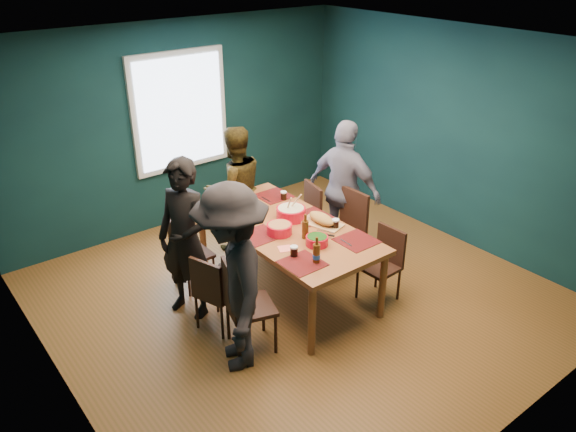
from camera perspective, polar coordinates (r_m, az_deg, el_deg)
name	(u,v)px	position (r m, az deg, el deg)	size (l,w,h in m)	color
room	(283,174)	(5.84, -0.50, 4.24)	(5.01, 5.01, 2.71)	brown
dining_table	(286,232)	(6.02, -0.16, -1.66)	(1.09, 2.17, 0.82)	brown
chair_left_far	(186,250)	(6.30, -10.31, -3.44)	(0.38, 0.38, 0.83)	black
chair_left_mid	(213,289)	(5.60, -7.64, -7.32)	(0.48, 0.48, 0.84)	black
chair_left_near	(241,301)	(5.29, -4.76, -8.59)	(0.53, 0.53, 0.94)	black
chair_right_far	(306,214)	(6.89, 1.80, 0.16)	(0.49, 0.49, 0.91)	black
chair_right_mid	(347,224)	(6.61, 6.02, -0.84)	(0.44, 0.44, 0.97)	black
chair_right_near	(385,259)	(6.14, 9.78, -4.28)	(0.39, 0.39, 0.82)	black
person_far_left	(185,240)	(5.73, -10.38, -2.39)	(0.63, 0.41, 1.71)	black
person_back	(235,189)	(6.93, -5.40, 2.71)	(0.78, 0.61, 1.60)	black
person_right	(345,190)	(6.80, 5.77, 2.68)	(1.00, 0.42, 1.71)	silver
person_near_left	(233,279)	(4.96, -5.62, -6.42)	(1.16, 0.67, 1.79)	black
bowl_salad	(279,229)	(5.80, -0.88, -1.29)	(0.26, 0.26, 0.11)	red
bowl_dumpling	(291,213)	(6.10, 0.30, 0.34)	(0.32, 0.32, 0.30)	red
bowl_herbs	(317,240)	(5.60, 2.96, -2.47)	(0.23, 0.23, 0.10)	red
cutting_board	(322,220)	(6.00, 3.43, -0.38)	(0.35, 0.58, 0.12)	tan
small_bowl	(229,209)	(6.31, -6.06, 0.72)	(0.15, 0.15, 0.06)	black
beer_bottle_a	(316,253)	(5.28, 2.91, -3.82)	(0.07, 0.07, 0.27)	#46270C
beer_bottle_b	(305,229)	(5.70, 1.77, -1.32)	(0.07, 0.07, 0.27)	#46270C
cola_glass_a	(294,251)	(5.40, 0.61, -3.56)	(0.08, 0.08, 0.11)	black
cola_glass_b	(336,224)	(5.92, 4.85, -0.76)	(0.08, 0.08, 0.11)	black
cola_glass_c	(284,195)	(6.56, -0.45, 2.13)	(0.07, 0.07, 0.10)	black
cola_glass_d	(249,228)	(5.84, -4.03, -1.22)	(0.07, 0.07, 0.09)	black
napkin_a	(314,216)	(6.20, 2.67, 0.01)	(0.15, 0.15, 0.00)	#FF756B
napkin_b	(285,249)	(5.55, -0.30, -3.33)	(0.13, 0.13, 0.00)	#FF756B
napkin_c	(359,243)	(5.69, 7.27, -2.78)	(0.12, 0.12, 0.00)	#FF756B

